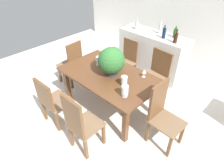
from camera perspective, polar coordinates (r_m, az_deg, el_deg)
name	(u,v)px	position (r m, az deg, el deg)	size (l,w,h in m)	color
ground_plane	(107,108)	(3.79, -1.56, -7.01)	(7.04, 7.04, 0.00)	silver
back_wall	(185,12)	(5.11, 20.72, 19.30)	(6.40, 0.10, 2.60)	white
dining_table	(109,79)	(3.42, -0.90, 1.47)	(1.73, 1.04, 0.75)	brown
chair_far_left	(127,59)	(4.33, 4.50, 7.35)	(0.41, 0.45, 0.95)	brown
chair_near_left	(51,100)	(3.32, -17.55, -4.59)	(0.48, 0.43, 0.91)	brown
chair_head_end	(73,62)	(4.22, -11.61, 6.31)	(0.49, 0.44, 1.01)	brown
chair_near_right	(80,123)	(2.77, -9.52, -11.41)	(0.43, 0.45, 1.05)	brown
chair_foot_end	(162,113)	(2.98, 14.57, -8.23)	(0.48, 0.44, 1.05)	brown
chair_far_right	(157,72)	(3.93, 13.30, 3.61)	(0.52, 0.45, 0.97)	brown
flower_centerpiece	(111,61)	(3.23, -0.20, 6.80)	(0.46, 0.46, 0.50)	#333338
crystal_vase_left	(125,90)	(2.82, 3.85, -1.85)	(0.11, 0.11, 0.19)	silver
crystal_vase_center_near	(98,60)	(3.61, -4.04, 7.07)	(0.10, 0.10, 0.17)	silver
crystal_vase_right	(124,80)	(3.05, 3.63, 1.15)	(0.10, 0.10, 0.17)	silver
wine_glass	(144,72)	(3.29, 9.52, 3.60)	(0.07, 0.07, 0.14)	silver
kitchen_counter	(152,54)	(4.70, 11.68, 8.79)	(1.60, 0.55, 0.98)	silver
wine_bottle_clear	(164,33)	(4.27, 15.16, 14.37)	(0.07, 0.07, 0.27)	#0F1E38
wine_bottle_amber	(160,28)	(4.50, 14.06, 15.76)	(0.06, 0.06, 0.31)	#B2BFB7
wine_bottle_dark	(176,38)	(4.11, 18.34, 12.88)	(0.08, 0.08, 0.28)	black
wine_bottle_green	(175,33)	(4.38, 18.19, 14.17)	(0.08, 0.08, 0.24)	#194C1E
wine_bottle_tall	(137,25)	(4.67, 7.32, 16.82)	(0.08, 0.08, 0.24)	#B2BFB7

